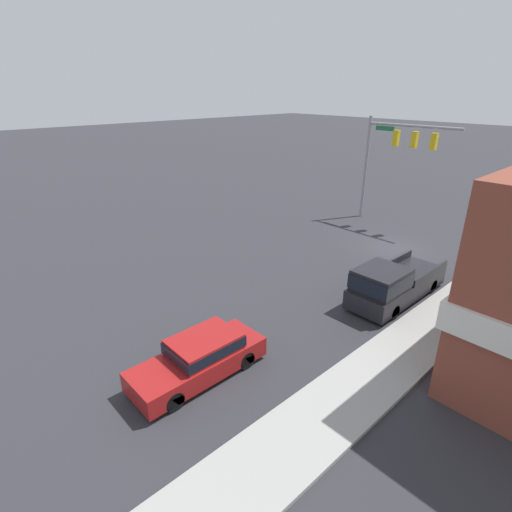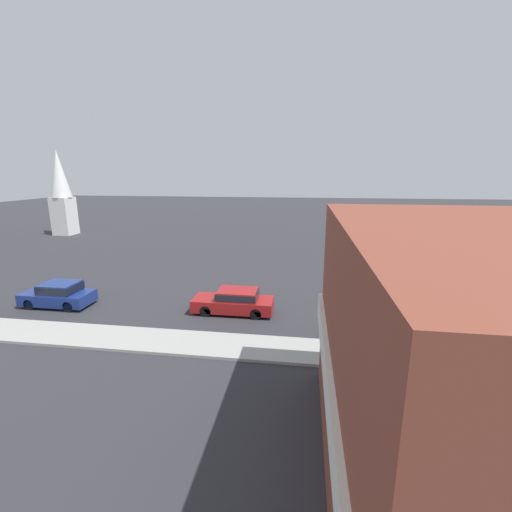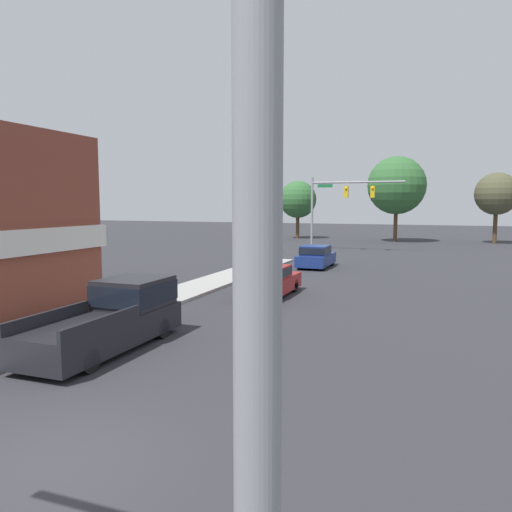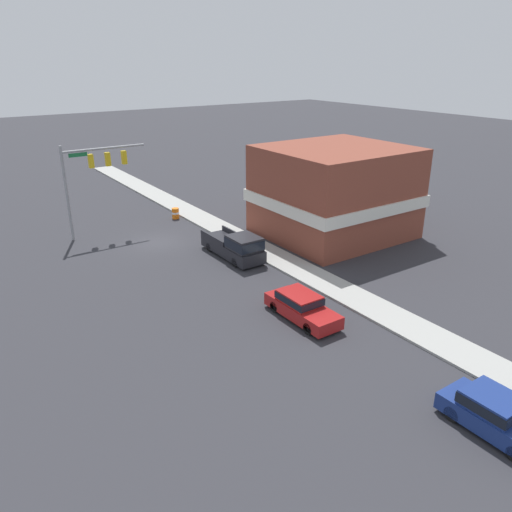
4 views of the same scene
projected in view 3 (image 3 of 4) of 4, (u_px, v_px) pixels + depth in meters
ground_plane at (50, 466)px, 8.37m from camera, size 200.00×200.00×0.00m
far_signal_assembly at (341, 197)px, 45.42m from camera, size 8.40×0.49×6.77m
car_lead at (269, 280)px, 23.55m from camera, size 1.78×4.77×1.45m
car_second_ahead at (316, 256)px, 34.10m from camera, size 1.90×4.23×1.52m
pickup_truck_parked at (116, 315)px, 15.39m from camera, size 1.99×5.80×1.97m
backdrop_tree_left_far at (298, 200)px, 61.95m from camera, size 4.60×4.60×7.15m
backdrop_tree_left_mid at (397, 185)px, 56.24m from camera, size 6.53×6.53×9.66m
backdrop_tree_center at (497, 194)px, 53.79m from camera, size 4.57×4.57×7.68m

